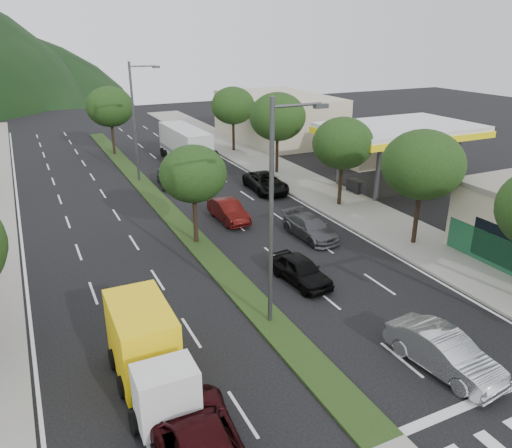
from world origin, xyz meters
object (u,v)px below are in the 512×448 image
car_queue_b (310,227)px  box_truck (147,352)px  tree_r_d (278,117)px  tree_r_c (343,143)px  car_queue_d (266,182)px  motorhome (185,144)px  tree_r_e (233,106)px  car_queue_c (228,211)px  tree_r_b (423,165)px  car_queue_a (301,270)px  car_queue_f (200,149)px  car_queue_e (169,177)px  tree_med_near (193,174)px  sedan_silver (444,352)px  suv_maroon (197,441)px  tree_med_far (110,107)px  streetlight_near (276,205)px  streetlight_mid (136,117)px

car_queue_b → box_truck: box_truck is taller
tree_r_d → box_truck: size_ratio=1.21×
tree_r_c → car_queue_d: 7.73m
box_truck → tree_r_c: bearing=-142.1°
car_queue_b → motorhome: bearing=90.9°
car_queue_d → motorhome: 12.28m
tree_r_e → car_queue_b: tree_r_e is taller
tree_r_c → tree_r_e: size_ratio=0.97×
tree_r_c → tree_r_e: tree_r_e is taller
car_queue_c → tree_r_e: bearing=64.3°
tree_r_e → tree_r_b: bearing=-90.0°
car_queue_c → box_truck: size_ratio=0.73×
car_queue_a → car_queue_d: (5.53, 15.00, 0.03)m
tree_r_e → car_queue_f: 5.82m
tree_r_c → car_queue_a: 13.41m
tree_r_b → car_queue_e: (-9.94, 18.73, -4.30)m
tree_med_near → sedan_silver: (4.50, -15.88, -3.64)m
tree_r_c → car_queue_d: (-3.28, 5.73, -4.01)m
box_truck → motorhome: bearing=-110.1°
car_queue_a → tree_r_e: bearing=68.1°
tree_r_c → tree_r_d: 10.01m
tree_r_c → car_queue_a: tree_r_c is taller
car_queue_c → car_queue_a: bearing=-92.2°
tree_r_e → sedan_silver: 38.83m
tree_r_d → tree_r_e: 10.00m
suv_maroon → car_queue_a: size_ratio=1.38×
tree_med_far → car_queue_c: 23.89m
sedan_silver → car_queue_d: bearing=73.0°
motorhome → suv_maroon: bearing=-108.9°
tree_med_far → sedan_silver: bearing=-83.9°
tree_med_near → streetlight_near: streetlight_near is taller
box_truck → tree_r_d: bearing=-126.7°
tree_r_b → car_queue_f: bearing=98.4°
streetlight_near → car_queue_c: size_ratio=2.31×
tree_med_near → car_queue_f: bearing=69.6°
tree_med_near → streetlight_mid: size_ratio=0.60×
car_queue_a → car_queue_f: (4.76, 28.64, 0.05)m
tree_r_b → car_queue_f: tree_r_b is taller
tree_r_c → motorhome: tree_r_c is taller
tree_med_far → sedan_silver: size_ratio=1.46×
car_queue_f → tree_r_b: bearing=-89.2°
car_queue_e → box_truck: size_ratio=0.73×
tree_r_e → car_queue_b: 25.17m
tree_med_near → car_queue_d: bearing=41.6°
tree_r_d → sedan_silver: 29.20m
tree_r_b → streetlight_mid: 24.09m
tree_med_far → tree_r_c: bearing=-63.4°
streetlight_near → motorhome: bearing=79.4°
suv_maroon → car_queue_c: size_ratio=1.32×
motorhome → car_queue_f: bearing=37.8°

